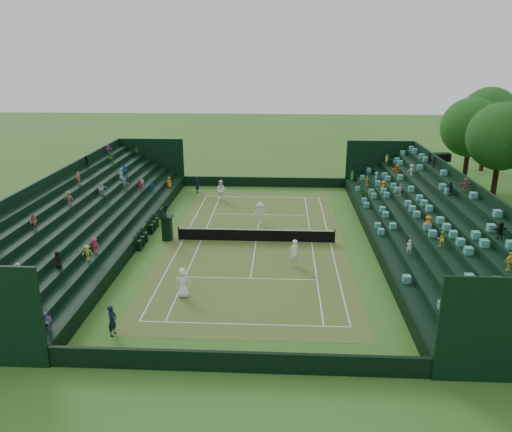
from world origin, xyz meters
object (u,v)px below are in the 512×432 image
(tennis_net, at_px, (256,235))
(player_far_west, at_px, (221,191))
(player_near_west, at_px, (183,283))
(player_far_east, at_px, (260,213))
(player_near_east, at_px, (294,253))
(umpire_chair, at_px, (167,225))

(tennis_net, xyz_separation_m, player_far_west, (-3.81, 10.54, 0.46))
(player_near_west, relative_size, player_far_west, 0.90)
(player_far_west, distance_m, player_far_east, 7.68)
(tennis_net, bearing_deg, player_near_west, -112.36)
(player_near_west, distance_m, player_far_east, 13.50)
(player_near_east, bearing_deg, tennis_net, -79.43)
(tennis_net, bearing_deg, player_near_east, -57.51)
(tennis_net, xyz_separation_m, player_near_east, (2.73, -4.29, 0.40))
(tennis_net, distance_m, player_far_east, 3.97)
(tennis_net, xyz_separation_m, player_far_east, (0.13, 3.95, 0.40))
(tennis_net, height_order, player_near_east, player_near_east)
(tennis_net, distance_m, player_near_east, 5.10)
(umpire_chair, xyz_separation_m, player_far_east, (6.78, 3.94, -0.25))
(umpire_chair, bearing_deg, player_near_west, -71.85)
(player_far_east, bearing_deg, player_far_west, 120.82)
(umpire_chair, bearing_deg, player_far_west, 74.88)
(player_near_east, bearing_deg, player_near_west, 14.28)
(player_near_west, bearing_deg, umpire_chair, -81.98)
(tennis_net, bearing_deg, player_far_east, 88.18)
(player_near_east, bearing_deg, player_far_west, -88.10)
(umpire_chair, xyz_separation_m, player_near_east, (9.39, -4.30, -0.25))
(tennis_net, xyz_separation_m, player_near_west, (-3.70, -9.00, 0.36))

